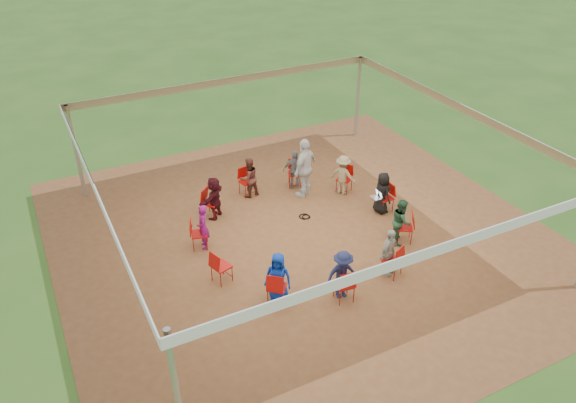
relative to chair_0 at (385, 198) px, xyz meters
name	(u,v)px	position (x,y,z in m)	size (l,w,h in m)	color
ground	(302,236)	(-2.81, -0.04, -0.45)	(80.00, 80.00, 0.00)	#2D571B
dirt_patch	(302,236)	(-2.81, -0.04, -0.44)	(13.00, 13.00, 0.00)	brown
tent	(303,160)	(-2.81, -0.04, 1.92)	(10.33, 10.33, 3.00)	#B2B2B7
chair_0	(385,198)	(0.00, 0.00, 0.00)	(0.42, 0.44, 0.90)	#B10C08
chair_1	(344,179)	(-0.47, 1.51, 0.00)	(0.42, 0.44, 0.90)	#B10C08
chair_2	(295,174)	(-1.68, 2.53, 0.00)	(0.42, 0.44, 0.90)	#B10C08
chair_3	(247,182)	(-3.25, 2.73, 0.00)	(0.42, 0.44, 0.90)	#B10C08
chair_4	(211,203)	(-4.68, 2.05, 0.00)	(0.42, 0.44, 0.90)	#B10C08
chair_5	(199,234)	(-5.52, 0.71, 0.00)	(0.42, 0.44, 0.90)	#B10C08
chair_6	(221,266)	(-5.50, -0.88, 0.00)	(0.42, 0.44, 0.90)	#B10C08
chair_7	(277,287)	(-4.62, -2.20, 0.00)	(0.42, 0.44, 0.90)	#B10C08
chair_8	(344,285)	(-3.17, -2.83, 0.00)	(0.42, 0.44, 0.90)	#B10C08
chair_9	(392,261)	(-1.60, -2.58, 0.00)	(0.42, 0.44, 0.90)	#B10C08
chair_10	(405,227)	(-0.42, -1.53, 0.00)	(0.42, 0.44, 0.90)	#B10C08
person_seated_0	(382,193)	(-0.12, 0.00, 0.20)	(0.63, 0.35, 1.30)	black
person_seated_1	(343,175)	(-0.57, 1.45, 0.20)	(0.84, 0.42, 1.30)	#928057
person_seated_2	(295,170)	(-1.73, 2.42, 0.20)	(0.76, 0.39, 1.30)	slate
person_seated_3	(249,178)	(-3.24, 2.62, 0.20)	(0.63, 0.36, 1.30)	#552820
person_seated_4	(214,198)	(-4.60, 1.96, 0.20)	(1.20, 0.45, 1.30)	#3A0C13
person_seated_5	(203,227)	(-5.41, 0.68, 0.20)	(0.47, 0.31, 1.30)	#7C0F5D
person_seated_6	(278,277)	(-4.54, -2.10, 0.20)	(0.63, 0.35, 1.30)	#0A2B97
person_seated_7	(342,275)	(-3.15, -2.71, 0.20)	(0.84, 0.42, 1.30)	#1A1F45
person_seated_8	(389,252)	(-1.66, -2.47, 0.20)	(0.76, 0.39, 1.30)	#B2B09F
person_seated_9	(401,221)	(-0.53, -1.46, 0.20)	(0.63, 0.36, 1.30)	#21472D
standing_person	(305,168)	(-1.68, 1.88, 0.51)	(1.12, 0.57, 1.92)	silver
cable_coil	(305,217)	(-2.27, 0.75, -0.43)	(0.37, 0.37, 0.03)	black
laptop	(377,195)	(-0.28, 0.00, 0.16)	(0.25, 0.32, 0.22)	#B7B7BC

